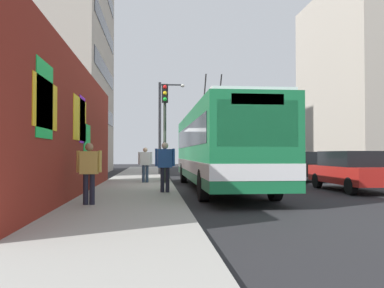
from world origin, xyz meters
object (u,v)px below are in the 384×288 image
at_px(parked_car_red, 353,170).
at_px(pedestrian_near_wall, 89,169).
at_px(city_bus, 218,146).
at_px(parked_car_white, 250,162).
at_px(parked_car_black, 297,165).
at_px(pedestrian_at_curb, 165,163).
at_px(parked_car_dark_gray, 269,163).
at_px(traffic_light, 165,117).
at_px(pedestrian_midblock, 145,162).
at_px(street_lamp, 163,121).

xyz_separation_m(parked_car_red, pedestrian_near_wall, (-4.51, 9.54, 0.25)).
relative_size(city_bus, parked_car_white, 2.75).
xyz_separation_m(city_bus, parked_car_black, (5.10, -5.20, -0.97)).
relative_size(parked_car_red, parked_car_white, 0.97).
relative_size(city_bus, pedestrian_at_curb, 7.32).
distance_m(parked_car_dark_gray, parked_car_white, 5.35).
distance_m(parked_car_white, pedestrian_near_wall, 23.40).
relative_size(parked_car_red, parked_car_dark_gray, 0.98).
bearing_deg(traffic_light, parked_car_black, -66.93).
height_order(pedestrian_near_wall, pedestrian_midblock, pedestrian_midblock).
bearing_deg(parked_car_white, parked_car_dark_gray, 180.00).
relative_size(parked_car_black, pedestrian_near_wall, 2.84).
bearing_deg(parked_car_black, traffic_light, 113.07).
distance_m(parked_car_black, street_lamp, 9.30).
height_order(parked_car_black, pedestrian_near_wall, pedestrian_near_wall).
distance_m(city_bus, traffic_light, 3.22).
distance_m(pedestrian_at_curb, street_lamp, 12.91).
relative_size(traffic_light, street_lamp, 0.74).
xyz_separation_m(parked_car_white, traffic_light, (-13.79, 7.35, 2.34)).
relative_size(parked_car_red, traffic_light, 0.98).
xyz_separation_m(pedestrian_at_curb, street_lamp, (12.67, -0.22, 2.50)).
bearing_deg(traffic_light, pedestrian_midblock, 66.96).
height_order(parked_car_red, street_lamp, street_lamp).
xyz_separation_m(parked_car_dark_gray, street_lamp, (-0.20, 7.24, 2.83)).
bearing_deg(pedestrian_midblock, pedestrian_near_wall, 170.77).
distance_m(city_bus, parked_car_dark_gray, 11.67).
xyz_separation_m(parked_car_red, parked_car_white, (16.86, 0.00, 0.00)).
height_order(city_bus, parked_car_dark_gray, city_bus).
bearing_deg(traffic_light, pedestrian_near_wall, 163.91).
relative_size(parked_car_dark_gray, pedestrian_near_wall, 2.82).
distance_m(city_bus, parked_car_white, 16.62).
height_order(parked_car_red, pedestrian_near_wall, pedestrian_near_wall).
bearing_deg(pedestrian_at_curb, street_lamp, -1.00).
distance_m(city_bus, pedestrian_near_wall, 7.13).
distance_m(city_bus, parked_car_red, 5.40).
distance_m(parked_car_red, pedestrian_near_wall, 10.55).
relative_size(parked_car_red, parked_car_black, 0.97).
relative_size(city_bus, parked_car_dark_gray, 2.77).
height_order(traffic_light, street_lamp, street_lamp).
bearing_deg(pedestrian_at_curb, parked_car_black, -44.62).
relative_size(parked_car_black, parked_car_white, 1.00).
relative_size(pedestrian_near_wall, street_lamp, 0.27).
height_order(city_bus, pedestrian_midblock, city_bus).
xyz_separation_m(city_bus, parked_car_red, (-1.11, -5.20, -0.97)).
xyz_separation_m(parked_car_dark_gray, parked_car_white, (5.35, 0.00, 0.00)).
relative_size(city_bus, traffic_light, 2.79).
relative_size(parked_car_red, pedestrian_midblock, 2.76).
bearing_deg(parked_car_black, parked_car_dark_gray, 0.00).
bearing_deg(city_bus, pedestrian_near_wall, 142.31).
bearing_deg(pedestrian_midblock, parked_car_red, -112.74).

